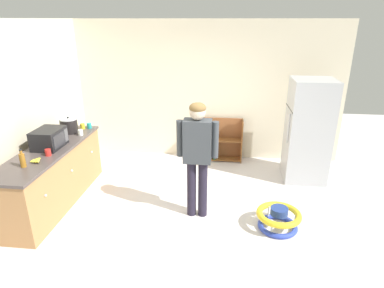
# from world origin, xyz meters

# --- Properties ---
(ground_plane) EXTENTS (12.00, 12.00, 0.00)m
(ground_plane) POSITION_xyz_m (0.00, 0.00, 0.00)
(ground_plane) COLOR silver
(ground_plane) RESTS_ON ground
(back_wall) EXTENTS (5.20, 0.06, 2.70)m
(back_wall) POSITION_xyz_m (0.00, 2.33, 1.35)
(back_wall) COLOR beige
(back_wall) RESTS_ON ground
(left_side_wall) EXTENTS (0.06, 2.99, 2.70)m
(left_side_wall) POSITION_xyz_m (-2.63, 0.80, 1.35)
(left_side_wall) COLOR beige
(left_side_wall) RESTS_ON ground
(kitchen_counter) EXTENTS (0.65, 2.26, 0.90)m
(kitchen_counter) POSITION_xyz_m (-2.20, 0.17, 0.45)
(kitchen_counter) COLOR #AF7A49
(kitchen_counter) RESTS_ON ground
(refrigerator) EXTENTS (0.73, 0.68, 1.78)m
(refrigerator) POSITION_xyz_m (1.79, 1.48, 0.89)
(refrigerator) COLOR #B7BABF
(refrigerator) RESTS_ON ground
(bookshelf) EXTENTS (0.80, 0.28, 0.85)m
(bookshelf) POSITION_xyz_m (0.25, 2.15, 0.38)
(bookshelf) COLOR brown
(bookshelf) RESTS_ON ground
(standing_person) EXTENTS (0.57, 0.22, 1.68)m
(standing_person) POSITION_xyz_m (0.02, 0.08, 1.02)
(standing_person) COLOR #231E2E
(standing_person) RESTS_ON ground
(baby_walker) EXTENTS (0.60, 0.60, 0.32)m
(baby_walker) POSITION_xyz_m (1.16, -0.14, 0.16)
(baby_walker) COLOR #2F45BD
(baby_walker) RESTS_ON ground
(microwave) EXTENTS (0.37, 0.48, 0.28)m
(microwave) POSITION_xyz_m (-2.20, 0.23, 1.04)
(microwave) COLOR black
(microwave) RESTS_ON kitchen_counter
(crock_pot) EXTENTS (0.29, 0.29, 0.28)m
(crock_pot) POSITION_xyz_m (-2.23, 0.91, 1.03)
(crock_pot) COLOR black
(crock_pot) RESTS_ON kitchen_counter
(banana_bunch) EXTENTS (0.15, 0.16, 0.04)m
(banana_bunch) POSITION_xyz_m (-2.10, -0.30, 0.93)
(banana_bunch) COLOR yellow
(banana_bunch) RESTS_ON kitchen_counter
(amber_bottle) EXTENTS (0.07, 0.07, 0.25)m
(amber_bottle) POSITION_xyz_m (-2.18, -0.46, 1.00)
(amber_bottle) COLOR #9E661E
(amber_bottle) RESTS_ON kitchen_counter
(green_cup) EXTENTS (0.08, 0.08, 0.09)m
(green_cup) POSITION_xyz_m (-2.43, 0.72, 0.95)
(green_cup) COLOR #2F934D
(green_cup) RESTS_ON kitchen_counter
(yellow_cup) EXTENTS (0.08, 0.08, 0.09)m
(yellow_cup) POSITION_xyz_m (-2.09, 1.12, 0.95)
(yellow_cup) COLOR yellow
(yellow_cup) RESTS_ON kitchen_counter
(white_cup) EXTENTS (0.08, 0.08, 0.09)m
(white_cup) POSITION_xyz_m (-1.98, 0.80, 0.95)
(white_cup) COLOR white
(white_cup) RESTS_ON kitchen_counter
(teal_cup) EXTENTS (0.08, 0.08, 0.09)m
(teal_cup) POSITION_xyz_m (-1.99, 1.16, 0.95)
(teal_cup) COLOR teal
(teal_cup) RESTS_ON kitchen_counter
(red_cup) EXTENTS (0.08, 0.08, 0.09)m
(red_cup) POSITION_xyz_m (-2.06, -0.07, 0.95)
(red_cup) COLOR red
(red_cup) RESTS_ON kitchen_counter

